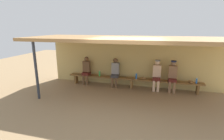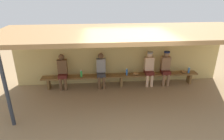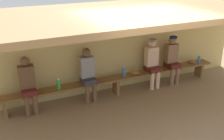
{
  "view_description": "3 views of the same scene",
  "coord_description": "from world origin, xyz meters",
  "px_view_note": "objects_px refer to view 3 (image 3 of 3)",
  "views": [
    {
      "loc": [
        1.02,
        -5.73,
        2.71
      ],
      "look_at": [
        -0.84,
        1.27,
        0.86
      ],
      "focal_mm": 27.15,
      "sensor_mm": 36.0,
      "label": 1
    },
    {
      "loc": [
        -0.96,
        -5.24,
        3.5
      ],
      "look_at": [
        -0.37,
        1.35,
        0.76
      ],
      "focal_mm": 31.33,
      "sensor_mm": 36.0,
      "label": 2
    },
    {
      "loc": [
        -2.87,
        -4.4,
        3.35
      ],
      "look_at": [
        -0.29,
        1.17,
        0.85
      ],
      "focal_mm": 44.93,
      "sensor_mm": 36.0,
      "label": 3
    }
  ],
  "objects_px": {
    "bench": "(116,80)",
    "player_leftmost": "(152,61)",
    "player_near_post": "(88,73)",
    "water_bottle_green": "(124,72)",
    "water_bottle_clear": "(199,59)",
    "player_in_white": "(28,83)",
    "water_bottle_blue": "(59,84)",
    "player_with_sunglasses": "(172,57)",
    "baseball_glove_dark_brown": "(135,73)",
    "baseball_glove_worn": "(192,62)"
  },
  "relations": [
    {
      "from": "player_leftmost",
      "to": "baseball_glove_dark_brown",
      "type": "height_order",
      "value": "player_leftmost"
    },
    {
      "from": "player_near_post",
      "to": "water_bottle_blue",
      "type": "distance_m",
      "value": 0.76
    },
    {
      "from": "bench",
      "to": "player_leftmost",
      "type": "xyz_separation_m",
      "value": [
        1.08,
        0.0,
        0.36
      ]
    },
    {
      "from": "player_in_white",
      "to": "water_bottle_blue",
      "type": "height_order",
      "value": "player_in_white"
    },
    {
      "from": "player_with_sunglasses",
      "to": "baseball_glove_worn",
      "type": "distance_m",
      "value": 0.77
    },
    {
      "from": "baseball_glove_worn",
      "to": "baseball_glove_dark_brown",
      "type": "bearing_deg",
      "value": 66.5
    },
    {
      "from": "player_in_white",
      "to": "player_leftmost",
      "type": "height_order",
      "value": "player_leftmost"
    },
    {
      "from": "player_with_sunglasses",
      "to": "baseball_glove_worn",
      "type": "bearing_deg",
      "value": 0.09
    },
    {
      "from": "player_with_sunglasses",
      "to": "baseball_glove_dark_brown",
      "type": "xyz_separation_m",
      "value": [
        -1.18,
        -0.03,
        -0.24
      ]
    },
    {
      "from": "player_with_sunglasses",
      "to": "water_bottle_blue",
      "type": "bearing_deg",
      "value": -179.35
    },
    {
      "from": "player_near_post",
      "to": "player_in_white",
      "type": "height_order",
      "value": "same"
    },
    {
      "from": "bench",
      "to": "baseball_glove_worn",
      "type": "relative_size",
      "value": 25.0
    },
    {
      "from": "baseball_glove_worn",
      "to": "player_in_white",
      "type": "bearing_deg",
      "value": 65.64
    },
    {
      "from": "player_leftmost",
      "to": "water_bottle_clear",
      "type": "relative_size",
      "value": 5.73
    },
    {
      "from": "player_leftmost",
      "to": "water_bottle_green",
      "type": "height_order",
      "value": "player_leftmost"
    },
    {
      "from": "player_with_sunglasses",
      "to": "water_bottle_blue",
      "type": "relative_size",
      "value": 5.19
    },
    {
      "from": "player_in_white",
      "to": "player_with_sunglasses",
      "type": "bearing_deg",
      "value": 0.01
    },
    {
      "from": "player_near_post",
      "to": "player_leftmost",
      "type": "distance_m",
      "value": 1.85
    },
    {
      "from": "player_near_post",
      "to": "baseball_glove_dark_brown",
      "type": "height_order",
      "value": "player_near_post"
    },
    {
      "from": "player_in_white",
      "to": "water_bottle_blue",
      "type": "xyz_separation_m",
      "value": [
        0.68,
        -0.04,
        -0.15
      ]
    },
    {
      "from": "player_in_white",
      "to": "baseball_glove_worn",
      "type": "distance_m",
      "value": 4.66
    },
    {
      "from": "player_in_white",
      "to": "water_bottle_clear",
      "type": "height_order",
      "value": "player_in_white"
    },
    {
      "from": "player_leftmost",
      "to": "water_bottle_clear",
      "type": "distance_m",
      "value": 1.6
    },
    {
      "from": "bench",
      "to": "player_with_sunglasses",
      "type": "bearing_deg",
      "value": 0.12
    },
    {
      "from": "player_in_white",
      "to": "bench",
      "type": "bearing_deg",
      "value": -0.08
    },
    {
      "from": "baseball_glove_dark_brown",
      "to": "player_leftmost",
      "type": "bearing_deg",
      "value": -157.44
    },
    {
      "from": "player_leftmost",
      "to": "water_bottle_green",
      "type": "distance_m",
      "value": 0.89
    },
    {
      "from": "player_leftmost",
      "to": "player_with_sunglasses",
      "type": "bearing_deg",
      "value": 0.0
    },
    {
      "from": "player_near_post",
      "to": "player_with_sunglasses",
      "type": "relative_size",
      "value": 0.99
    },
    {
      "from": "player_near_post",
      "to": "baseball_glove_dark_brown",
      "type": "relative_size",
      "value": 5.56
    },
    {
      "from": "player_with_sunglasses",
      "to": "water_bottle_blue",
      "type": "distance_m",
      "value": 3.24
    },
    {
      "from": "water_bottle_clear",
      "to": "baseball_glove_worn",
      "type": "bearing_deg",
      "value": 168.77
    },
    {
      "from": "bench",
      "to": "water_bottle_clear",
      "type": "bearing_deg",
      "value": -0.78
    },
    {
      "from": "player_with_sunglasses",
      "to": "player_leftmost",
      "type": "xyz_separation_m",
      "value": [
        -0.65,
        0.0,
        0.0
      ]
    },
    {
      "from": "player_leftmost",
      "to": "water_bottle_blue",
      "type": "bearing_deg",
      "value": -179.19
    },
    {
      "from": "bench",
      "to": "water_bottle_clear",
      "type": "relative_size",
      "value": 25.55
    },
    {
      "from": "bench",
      "to": "player_leftmost",
      "type": "distance_m",
      "value": 1.14
    },
    {
      "from": "water_bottle_blue",
      "to": "baseball_glove_worn",
      "type": "xyz_separation_m",
      "value": [
        3.97,
        0.04,
        -0.08
      ]
    },
    {
      "from": "bench",
      "to": "baseball_glove_dark_brown",
      "type": "relative_size",
      "value": 25.0
    },
    {
      "from": "player_with_sunglasses",
      "to": "baseball_glove_worn",
      "type": "xyz_separation_m",
      "value": [
        0.73,
        0.0,
        -0.24
      ]
    },
    {
      "from": "player_near_post",
      "to": "player_in_white",
      "type": "distance_m",
      "value": 1.43
    },
    {
      "from": "bench",
      "to": "water_bottle_clear",
      "type": "xyz_separation_m",
      "value": [
        2.67,
        -0.04,
        0.18
      ]
    },
    {
      "from": "water_bottle_clear",
      "to": "water_bottle_green",
      "type": "relative_size",
      "value": 0.87
    },
    {
      "from": "player_with_sunglasses",
      "to": "water_bottle_clear",
      "type": "xyz_separation_m",
      "value": [
        0.94,
        -0.04,
        -0.17
      ]
    },
    {
      "from": "bench",
      "to": "water_bottle_green",
      "type": "bearing_deg",
      "value": -6.81
    },
    {
      "from": "player_leftmost",
      "to": "water_bottle_blue",
      "type": "distance_m",
      "value": 2.6
    },
    {
      "from": "bench",
      "to": "water_bottle_green",
      "type": "height_order",
      "value": "water_bottle_green"
    },
    {
      "from": "player_leftmost",
      "to": "baseball_glove_dark_brown",
      "type": "xyz_separation_m",
      "value": [
        -0.54,
        -0.03,
        -0.24
      ]
    },
    {
      "from": "water_bottle_blue",
      "to": "water_bottle_green",
      "type": "distance_m",
      "value": 1.72
    },
    {
      "from": "player_in_white",
      "to": "baseball_glove_worn",
      "type": "xyz_separation_m",
      "value": [
        4.65,
        0.0,
        -0.22
      ]
    }
  ]
}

